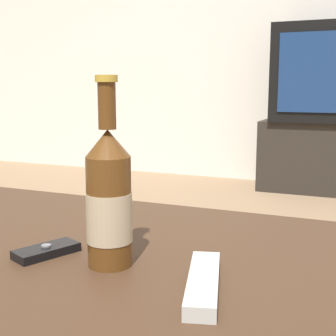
{
  "coord_description": "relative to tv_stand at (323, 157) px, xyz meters",
  "views": [
    {
      "loc": [
        0.41,
        -0.62,
        0.72
      ],
      "look_at": [
        0.04,
        0.27,
        0.55
      ],
      "focal_mm": 50.0,
      "sensor_mm": 36.0,
      "label": 1
    }
  ],
  "objects": [
    {
      "name": "tv_stand",
      "position": [
        0.0,
        0.0,
        0.0
      ],
      "size": [
        0.86,
        0.36,
        0.49
      ],
      "color": "#28231E",
      "rests_on": "ground_plane"
    },
    {
      "name": "television",
      "position": [
        -0.0,
        -0.0,
        0.57
      ],
      "size": [
        0.71,
        0.43,
        0.65
      ],
      "color": "black",
      "rests_on": "tv_stand"
    },
    {
      "name": "back_wall",
      "position": [
        -0.16,
        0.26,
        1.05
      ],
      "size": [
        8.0,
        0.05,
        2.6
      ],
      "color": "silver",
      "rests_on": "ground_plane"
    },
    {
      "name": "cell_phone",
      "position": [
        -0.21,
        -2.8,
        0.22
      ],
      "size": [
        0.08,
        0.11,
        0.02
      ],
      "rotation": [
        0.0,
        0.0,
        -0.4
      ],
      "color": "black",
      "rests_on": "coffee_table"
    },
    {
      "name": "beer_bottle",
      "position": [
        -0.09,
        -2.8,
        0.31
      ],
      "size": [
        0.07,
        0.07,
        0.28
      ],
      "color": "#563314",
      "rests_on": "coffee_table"
    },
    {
      "name": "remote_control",
      "position": [
        0.07,
        -2.83,
        0.22
      ],
      "size": [
        0.09,
        0.19,
        0.02
      ],
      "rotation": [
        0.0,
        0.0,
        0.27
      ],
      "color": "beige",
      "rests_on": "coffee_table"
    },
    {
      "name": "coffee_table",
      "position": [
        -0.16,
        -2.77,
        0.14
      ],
      "size": [
        1.14,
        0.7,
        0.45
      ],
      "color": "#422B1C",
      "rests_on": "ground_plane"
    }
  ]
}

